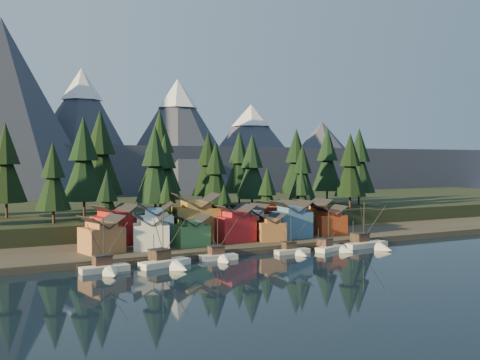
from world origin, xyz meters
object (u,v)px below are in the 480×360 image
house_back_0 (114,224)px  boat_4 (294,246)px  boat_5 (334,243)px  boat_6 (370,239)px  boat_2 (220,251)px  house_front_1 (151,230)px  boat_0 (106,261)px  house_back_1 (155,222)px  boat_1 (168,256)px  house_front_0 (102,233)px

house_back_0 → boat_4: bearing=-47.4°
boat_5 → boat_6: 10.99m
boat_2 → boat_5: (30.14, -1.42, -0.13)m
boat_6 → house_front_1: (-52.97, 14.81, 3.59)m
boat_0 → house_back_1: size_ratio=1.07×
boat_1 → house_front_1: (1.02, 15.07, 3.50)m
boat_1 → house_front_1: boat_1 is taller
house_front_0 → house_front_1: house_front_1 is taller
boat_0 → boat_2: bearing=0.7°
boat_0 → house_front_0: (2.50, 15.35, 3.57)m
boat_5 → boat_1: bearing=160.6°
boat_1 → house_back_1: house_back_1 is taller
boat_0 → house_front_0: bearing=77.3°
boat_4 → house_back_1: 35.83m
house_back_1 → boat_5: bearing=-17.1°
house_back_1 → boat_1: bearing=-86.7°
boat_6 → boat_5: bearing=173.9°
boat_5 → boat_2: bearing=157.0°
boat_0 → boat_5: (55.79, 0.44, -0.28)m
boat_5 → house_back_0: (-48.07, 24.96, 4.64)m
boat_4 → house_front_0: (-42.36, 14.08, 4.05)m
house_front_1 → house_back_0: (-6.08, 10.60, 0.76)m
boat_1 → boat_0: bearing=164.4°
house_back_0 → boat_6: bearing=-37.6°
boat_1 → boat_4: size_ratio=1.30×
boat_5 → boat_6: boat_6 is taller
boat_4 → house_front_0: size_ratio=0.98×
boat_6 → boat_1: bearing=176.5°
boat_1 → boat_4: boat_1 is taller
boat_2 → house_front_1: (-11.86, 12.95, 3.74)m
boat_2 → boat_4: (19.21, -0.59, -0.34)m
boat_1 → house_front_1: 15.50m
boat_5 → boat_6: bearing=-22.6°
boat_4 → boat_6: 21.94m
boat_4 → boat_6: boat_6 is taller
boat_5 → boat_4: bearing=155.4°
boat_0 → house_front_0: boat_0 is taller
house_front_1 → house_front_0: bearing=-168.0°
boat_1 → boat_5: (43.02, 0.70, -0.38)m
boat_5 → boat_0: bearing=160.1°
boat_2 → boat_4: 19.22m
house_front_1 → house_back_1: 10.14m
boat_4 → boat_5: bearing=-4.1°
boat_5 → house_front_0: bearing=144.1°
boat_0 → boat_6: size_ratio=0.87×
boat_2 → house_front_1: size_ratio=1.11×
boat_2 → boat_6: 41.15m
house_front_1 → boat_5: bearing=-4.1°
boat_2 → house_back_0: house_back_0 is taller
house_front_0 → boat_1: bearing=-71.0°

